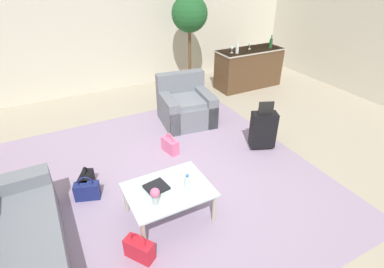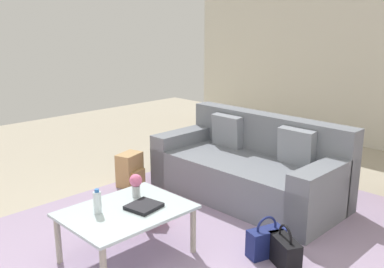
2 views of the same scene
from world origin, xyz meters
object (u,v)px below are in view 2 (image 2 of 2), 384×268
Objects in this scene: handbag_red at (147,209)px; backpack_tan at (130,170)px; handbag_navy at (266,242)px; flower_vase at (136,183)px; coffee_table at (126,215)px; handbag_black at (284,251)px; couch at (252,169)px; water_bottle at (97,202)px; coffee_table_book at (144,206)px.

backpack_tan is at bearing -118.16° from handbag_red.
flower_vase is at bearing -56.96° from handbag_navy.
coffee_table reaches higher than handbag_red.
handbag_black is (-0.81, 0.99, -0.25)m from coffee_table.
handbag_navy is (-0.83, 0.80, -0.25)m from coffee_table.
handbag_black is (0.03, 0.20, 0.00)m from handbag_navy.
coffee_table is 2.76× the size of handbag_black.
coffee_table is at bearing -43.61° from handbag_navy.
handbag_black is at bearing 82.30° from handbag_navy.
water_bottle is (2.00, 0.00, 0.22)m from couch.
flower_vase is at bearing -62.75° from handbag_black.
water_bottle is (0.20, -0.10, 0.15)m from coffee_table.
coffee_table reaches higher than handbag_black.
handbag_red is (-0.73, -0.30, -0.40)m from water_bottle.
handbag_black is (-0.28, 1.39, 0.00)m from handbag_red.
backpack_tan reaches higher than handbag_black.
couch is 10.35× the size of water_bottle.
water_bottle is at bearing -38.58° from coffee_table_book.
handbag_black is (0.99, 1.09, -0.17)m from couch.
couch reaches higher than backpack_tan.
backpack_tan is at bearing -135.31° from water_bottle.
couch is 1.32m from handbag_red.
coffee_table is 2.47× the size of backpack_tan.
water_bottle reaches higher than handbag_navy.
couch is 1.33m from handbag_navy.
flower_vase is at bearing -1.81° from couch.
couch reaches higher than coffee_table.
coffee_table is 4.82× the size of flower_vase.
couch is at bearing 178.19° from flower_vase.
coffee_table is 4.84× the size of water_bottle.
handbag_red is (-0.41, -0.48, -0.32)m from coffee_table_book.
couch is at bearing -137.16° from handbag_navy.
handbag_navy is 1.24m from handbag_red.
couch is 2.01m from water_bottle.
backpack_tan is at bearing -132.02° from coffee_table_book.
handbag_black is at bearing 129.17° from coffee_table.
water_bottle is 0.82× the size of coffee_table_book.
handbag_navy and handbag_red have the same top height.
couch reaches higher than flower_vase.
coffee_table_book is 0.70× the size of handbag_navy.
handbag_navy is 0.20m from handbag_black.
water_bottle is at bearing 6.79° from flower_vase.
flower_vase reaches higher than handbag_black.
water_bottle reaches higher than backpack_tan.
handbag_red and handbag_black have the same top height.
couch is at bearing -176.82° from coffee_table.
coffee_table reaches higher than handbag_navy.
backpack_tan is (-0.78, -1.14, -0.36)m from flower_vase.
water_bottle is 0.57× the size of handbag_black.
couch is at bearing -132.25° from handbag_black.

